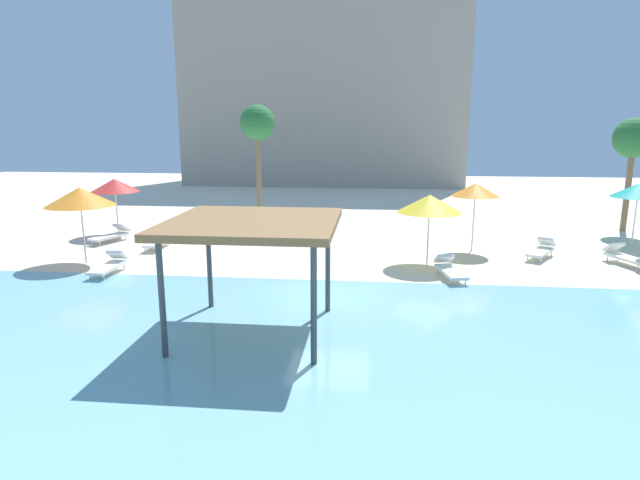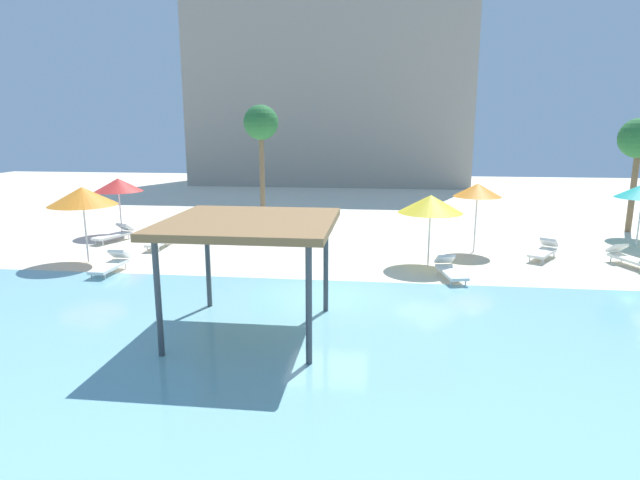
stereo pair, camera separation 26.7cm
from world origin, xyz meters
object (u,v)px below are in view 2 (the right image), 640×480
beach_umbrella_red_2 (118,185)px  lounge_chair_2 (115,234)px  palm_tree_0 (639,140)px  lounge_chair_5 (111,264)px  shade_pavilion (250,227)px  lounge_chair_3 (628,257)px  beach_umbrella_orange_3 (82,196)px  beach_umbrella_orange_5 (478,190)px  lounge_chair_1 (161,240)px  lounge_chair_6 (450,269)px  palm_tree_1 (261,125)px  beach_umbrella_yellow_0 (431,204)px  lounge_chair_0 (544,250)px

beach_umbrella_red_2 → lounge_chair_2: bearing=-72.7°
palm_tree_0 → lounge_chair_5: bearing=-155.0°
shade_pavilion → lounge_chair_3: 14.78m
lounge_chair_5 → lounge_chair_2: bearing=-153.3°
beach_umbrella_orange_3 → beach_umbrella_red_2: bearing=104.0°
beach_umbrella_orange_5 → lounge_chair_1: (-13.14, -0.79, -2.21)m
lounge_chair_6 → palm_tree_1: palm_tree_1 is taller
lounge_chair_3 → lounge_chair_6: 7.22m
lounge_chair_1 → lounge_chair_5: bearing=-2.7°
palm_tree_1 → lounge_chair_6: bearing=-51.1°
lounge_chair_1 → palm_tree_0: palm_tree_0 is taller
lounge_chair_5 → palm_tree_1: bearing=167.4°
beach_umbrella_orange_5 → palm_tree_1: (-10.49, 7.04, 2.57)m
shade_pavilion → palm_tree_1: bearing=102.0°
beach_umbrella_orange_5 → lounge_chair_1: size_ratio=1.47×
lounge_chair_3 → lounge_chair_1: bearing=-111.5°
beach_umbrella_orange_5 → lounge_chair_5: beach_umbrella_orange_5 is taller
palm_tree_0 → palm_tree_1: 18.79m
beach_umbrella_red_2 → lounge_chair_2: (0.48, -1.55, -2.02)m
lounge_chair_2 → beach_umbrella_yellow_0: bearing=100.5°
shade_pavilion → palm_tree_0: size_ratio=0.74×
beach_umbrella_yellow_0 → lounge_chair_5: 11.61m
beach_umbrella_yellow_0 → lounge_chair_1: size_ratio=1.37×
beach_umbrella_yellow_0 → lounge_chair_0: beach_umbrella_yellow_0 is taller
shade_pavilion → lounge_chair_6: size_ratio=2.04×
beach_umbrella_red_2 → lounge_chair_3: beach_umbrella_red_2 is taller
beach_umbrella_yellow_0 → palm_tree_0: 12.87m
beach_umbrella_red_2 → lounge_chair_0: bearing=-7.8°
beach_umbrella_yellow_0 → lounge_chair_1: (-11.09, 1.59, -1.96)m
beach_umbrella_red_2 → lounge_chair_1: bearing=-39.0°
beach_umbrella_red_2 → palm_tree_1: (5.67, 5.38, 2.75)m
beach_umbrella_orange_5 → lounge_chair_0: size_ratio=1.46×
beach_umbrella_yellow_0 → palm_tree_1: 12.96m
beach_umbrella_orange_3 → palm_tree_1: bearing=67.4°
lounge_chair_5 → beach_umbrella_orange_3: bearing=-128.6°
beach_umbrella_yellow_0 → beach_umbrella_red_2: 14.68m
lounge_chair_2 → lounge_chair_5: same height
lounge_chair_1 → beach_umbrella_orange_5: bearing=92.0°
lounge_chair_2 → lounge_chair_1: bearing=91.3°
lounge_chair_5 → lounge_chair_6: (11.75, 0.68, 0.00)m
beach_umbrella_yellow_0 → beach_umbrella_orange_3: 12.87m
beach_umbrella_red_2 → shade_pavilion: bearing=-50.6°
lounge_chair_5 → shade_pavilion: bearing=53.3°
lounge_chair_1 → palm_tree_0: size_ratio=0.35×
shade_pavilion → beach_umbrella_orange_3: shade_pavilion is taller
lounge_chair_2 → palm_tree_1: palm_tree_1 is taller
lounge_chair_1 → palm_tree_0: (21.32, 5.93, 4.07)m
lounge_chair_3 → palm_tree_1: 18.63m
shade_pavilion → beach_umbrella_yellow_0: (4.91, 7.19, -0.41)m
beach_umbrella_orange_3 → lounge_chair_2: size_ratio=1.44×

